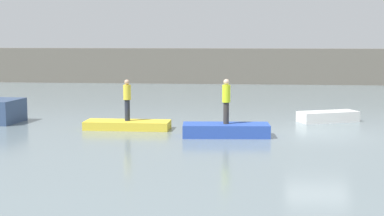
% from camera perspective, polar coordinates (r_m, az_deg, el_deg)
% --- Properties ---
extents(ground_plane, '(120.00, 120.00, 0.00)m').
position_cam_1_polar(ground_plane, '(23.84, 12.19, -2.58)').
color(ground_plane, slate).
extents(embankment_wall, '(80.00, 1.20, 2.89)m').
position_cam_1_polar(embankment_wall, '(48.37, 8.99, 4.02)').
color(embankment_wall, '#666056').
rests_on(embankment_wall, ground_plane).
extents(rowboat_yellow, '(3.58, 1.25, 0.35)m').
position_cam_1_polar(rowboat_yellow, '(24.88, -6.29, -1.65)').
color(rowboat_yellow, gold).
rests_on(rowboat_yellow, ground_plane).
extents(rowboat_blue, '(3.46, 1.49, 0.50)m').
position_cam_1_polar(rowboat_blue, '(22.95, 3.33, -2.16)').
color(rowboat_blue, '#2B4CAD').
rests_on(rowboat_blue, ground_plane).
extents(rowboat_white, '(2.92, 2.01, 0.47)m').
position_cam_1_polar(rowboat_white, '(27.59, 13.08, -0.81)').
color(rowboat_white, white).
rests_on(rowboat_white, ground_plane).
extents(person_yellow_shirt, '(0.32, 0.32, 1.75)m').
position_cam_1_polar(person_yellow_shirt, '(24.74, -6.33, 0.98)').
color(person_yellow_shirt, '#232838').
rests_on(person_yellow_shirt, rowboat_yellow).
extents(person_hiviz_shirt, '(0.32, 0.32, 1.75)m').
position_cam_1_polar(person_hiviz_shirt, '(22.79, 3.35, 0.88)').
color(person_hiviz_shirt, '#38332D').
rests_on(person_hiviz_shirt, rowboat_blue).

